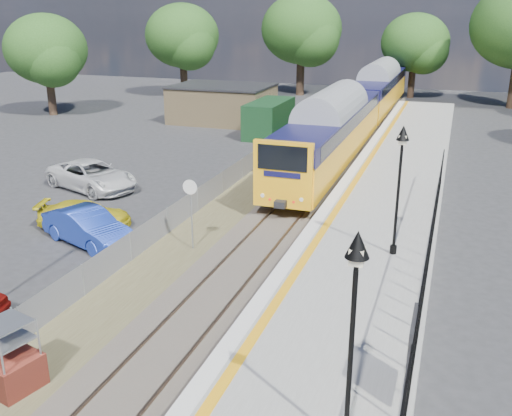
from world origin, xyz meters
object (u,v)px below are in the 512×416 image
at_px(victorian_lamp_north, 401,161).
at_px(train, 360,104).
at_px(car_blue, 88,227).
at_px(car_yellow, 85,215).
at_px(victorian_lamp_south, 355,293).
at_px(car_white, 92,176).
at_px(brick_plinth, 11,357).
at_px(speed_sign, 191,202).

distance_m(victorian_lamp_north, train, 24.97).
xyz_separation_m(car_blue, car_yellow, (-1.26, 1.54, -0.15)).
distance_m(victorian_lamp_south, car_yellow, 17.56).
height_order(victorian_lamp_south, car_blue, victorian_lamp_south).
height_order(victorian_lamp_south, car_white, victorian_lamp_south).
bearing_deg(victorian_lamp_north, brick_plinth, -130.25).
distance_m(car_blue, car_white, 7.79).
distance_m(brick_plinth, car_blue, 9.54).
height_order(victorian_lamp_south, brick_plinth, victorian_lamp_south).
height_order(victorian_lamp_north, car_yellow, victorian_lamp_north).
xyz_separation_m(train, car_blue, (-6.79, -25.32, -1.61)).
relative_size(victorian_lamp_south, train, 0.11).
xyz_separation_m(speed_sign, car_yellow, (-5.55, 0.72, -1.43)).
bearing_deg(speed_sign, car_yellow, 171.26).
xyz_separation_m(train, car_yellow, (-8.05, -23.78, -1.76)).
height_order(victorian_lamp_north, car_blue, victorian_lamp_north).
distance_m(car_blue, car_yellow, 1.99).
height_order(train, car_yellow, train).
height_order(victorian_lamp_north, car_white, victorian_lamp_north).
height_order(brick_plinth, car_white, brick_plinth).
xyz_separation_m(brick_plinth, speed_sign, (0.44, 9.54, 1.08)).
height_order(brick_plinth, speed_sign, speed_sign).
bearing_deg(car_yellow, car_white, 14.94).
bearing_deg(victorian_lamp_north, train, 102.29).
bearing_deg(brick_plinth, victorian_lamp_south, -1.82).
relative_size(train, brick_plinth, 21.11).
relative_size(victorian_lamp_south, car_white, 0.84).
xyz_separation_m(speed_sign, car_blue, (-4.29, -0.82, -1.28)).
bearing_deg(train, car_white, -120.47).
distance_m(victorian_lamp_north, car_blue, 12.65).
distance_m(speed_sign, car_blue, 4.55).
relative_size(victorian_lamp_south, car_yellow, 1.15).
distance_m(victorian_lamp_north, speed_sign, 8.13).
xyz_separation_m(victorian_lamp_south, train, (-5.50, 34.32, -1.96)).
bearing_deg(victorian_lamp_south, car_white, 136.91).
bearing_deg(train, brick_plinth, -94.93).
height_order(brick_plinth, car_blue, brick_plinth).
bearing_deg(brick_plinth, speed_sign, 87.37).
bearing_deg(car_white, victorian_lamp_north, -89.66).
relative_size(victorian_lamp_south, victorian_lamp_north, 1.00).
bearing_deg(victorian_lamp_south, train, 99.10).
distance_m(victorian_lamp_south, brick_plinth, 9.09).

